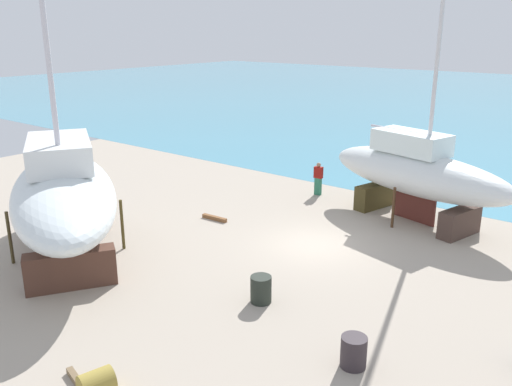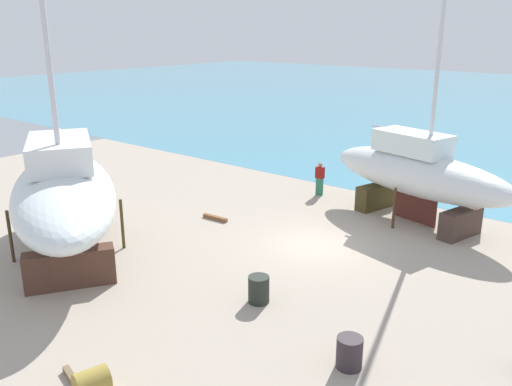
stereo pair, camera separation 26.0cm
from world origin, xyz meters
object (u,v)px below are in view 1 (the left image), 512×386
at_px(barrel_tipped_right, 354,352).
at_px(worker, 318,178).
at_px(barrel_ochre, 97,383).
at_px(barrel_rust_mid, 261,289).
at_px(sailboat_far_slipway, 416,172).
at_px(sailboat_mid_port, 64,192).

bearing_deg(barrel_tipped_right, worker, 125.63).
xyz_separation_m(barrel_ochre, barrel_tipped_right, (4.17, 4.77, 0.10)).
bearing_deg(barrel_rust_mid, sailboat_far_slipway, 85.88).
relative_size(sailboat_far_slipway, worker, 8.50).
bearing_deg(barrel_ochre, worker, 104.75).
bearing_deg(barrel_ochre, sailboat_mid_port, 150.81).
bearing_deg(sailboat_mid_port, barrel_ochre, 2.46).
bearing_deg(barrel_rust_mid, barrel_tipped_right, -16.82).
xyz_separation_m(sailboat_far_slipway, worker, (-5.40, 0.62, -1.35)).
xyz_separation_m(worker, barrel_tipped_right, (8.58, -11.97, -0.47)).
distance_m(sailboat_far_slipway, barrel_rust_mid, 10.36).
distance_m(worker, barrel_rust_mid, 11.76).
xyz_separation_m(sailboat_far_slipway, barrel_rust_mid, (-0.73, -10.17, -1.81)).
distance_m(sailboat_far_slipway, barrel_tipped_right, 11.94).
xyz_separation_m(worker, barrel_ochre, (4.41, -16.74, -0.57)).
bearing_deg(worker, barrel_tipped_right, -151.60).
bearing_deg(barrel_ochre, barrel_rust_mid, 87.55).
distance_m(barrel_rust_mid, barrel_tipped_right, 4.09).
distance_m(sailboat_mid_port, barrel_tipped_right, 12.05).
xyz_separation_m(sailboat_far_slipway, barrel_ochre, (-0.99, -16.13, -1.92)).
relative_size(barrel_ochre, barrel_tipped_right, 0.92).
xyz_separation_m(worker, barrel_rust_mid, (4.66, -10.79, -0.45)).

